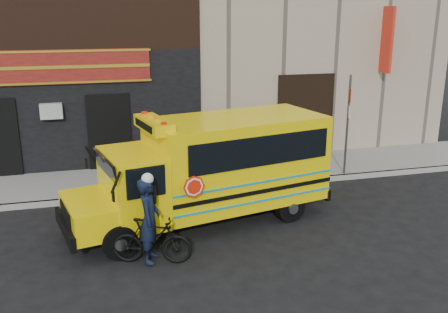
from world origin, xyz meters
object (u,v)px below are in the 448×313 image
at_px(school_bus, 214,166).
at_px(cyclist, 149,222).
at_px(sign_pole, 348,123).
at_px(bicycle, 152,241).

height_order(school_bus, cyclist, school_bus).
relative_size(school_bus, sign_pole, 2.09).
height_order(bicycle, cyclist, cyclist).
relative_size(bicycle, cyclist, 0.92).
bearing_deg(cyclist, bicycle, -133.99).
relative_size(sign_pole, cyclist, 1.78).
height_order(school_bus, bicycle, school_bus).
xyz_separation_m(school_bus, sign_pole, (5.04, 2.35, 0.37)).
bearing_deg(cyclist, sign_pole, -43.65).
distance_m(school_bus, cyclist, 2.74).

